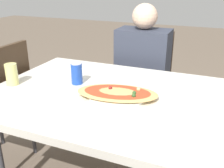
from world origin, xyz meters
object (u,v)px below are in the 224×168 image
chair_side_left (1,102)px  person_seated (142,66)px  dining_table (106,103)px  pizza_main (117,94)px  soda_can (77,74)px  drink_glass (12,74)px  chair_far_seated (145,81)px

chair_side_left → person_seated: bearing=-51.0°
dining_table → pizza_main: pizza_main is taller
person_seated → chair_side_left: bearing=39.0°
soda_can → drink_glass: 0.38m
soda_can → drink_glass: drink_glass is taller
chair_far_seated → pizza_main: size_ratio=1.99×
person_seated → pizza_main: 0.74m
dining_table → soda_can: 0.26m
soda_can → chair_side_left: bearing=-177.6°
dining_table → pizza_main: size_ratio=2.75×
chair_side_left → drink_glass: size_ratio=7.29×
chair_side_left → pizza_main: 0.94m
pizza_main → dining_table: bearing=158.6°
drink_glass → chair_far_seated: bearing=58.9°
soda_can → drink_glass: size_ratio=0.99×
pizza_main → drink_glass: 0.64m
dining_table → drink_glass: bearing=-169.6°
chair_far_seated → chair_side_left: size_ratio=1.00×
dining_table → pizza_main: bearing=-21.4°
soda_can → drink_glass: (-0.34, -0.16, 0.00)m
chair_far_seated → chair_side_left: (-0.83, -0.79, 0.00)m
dining_table → chair_far_seated: size_ratio=1.38×
chair_far_seated → pizza_main: 0.89m
chair_side_left → person_seated: (0.83, 0.67, 0.17)m
dining_table → soda_can: bearing=164.9°
chair_far_seated → person_seated: size_ratio=0.80×
chair_side_left → soda_can: bearing=-87.6°
dining_table → soda_can: size_ratio=10.23×
chair_far_seated → soda_can: bearing=74.2°
dining_table → person_seated: bearing=90.0°
chair_far_seated → soda_can: (-0.22, -0.76, 0.29)m
pizza_main → soda_can: soda_can is taller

